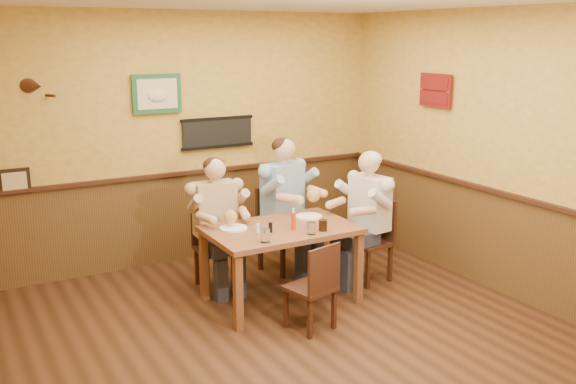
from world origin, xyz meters
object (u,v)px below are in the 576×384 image
object	(u,v)px
dining_table	(281,236)
salt_shaker	(258,228)
diner_white_elder	(369,224)
hot_sauce_bottle	(293,220)
water_glass_mid	(311,228)
diner_blue_polo	(283,212)
cola_tumbler	(323,225)
chair_back_right	(283,229)
chair_right_end	(369,241)
diner_tan_shirt	(216,230)
chair_near_side	(310,286)
chair_back_left	(216,247)
pepper_shaker	(270,227)
water_glass_left	(265,235)

from	to	relation	value
dining_table	salt_shaker	world-z (taller)	salt_shaker
diner_white_elder	hot_sauce_bottle	distance (m)	1.04
water_glass_mid	diner_blue_polo	bearing A→B (deg)	74.80
dining_table	cola_tumbler	world-z (taller)	cola_tumbler
chair_back_right	hot_sauce_bottle	world-z (taller)	hot_sauce_bottle
chair_right_end	diner_tan_shirt	world-z (taller)	diner_tan_shirt
chair_near_side	diner_blue_polo	world-z (taller)	diner_blue_polo
chair_near_side	chair_right_end	bearing A→B (deg)	-162.26
cola_tumbler	water_glass_mid	bearing A→B (deg)	-165.03
water_glass_mid	chair_back_right	bearing A→B (deg)	74.80
cola_tumbler	chair_back_left	bearing A→B (deg)	126.47
water_glass_mid	diner_white_elder	bearing A→B (deg)	21.24
chair_right_end	cola_tumbler	bearing A→B (deg)	-75.63
chair_back_right	diner_white_elder	xyz separation A→B (m)	(0.63, -0.72, 0.16)
salt_shaker	pepper_shaker	size ratio (longest dim) A/B	0.88
chair_right_end	water_glass_mid	bearing A→B (deg)	-76.80
diner_tan_shirt	water_glass_left	distance (m)	1.00
cola_tumbler	salt_shaker	bearing A→B (deg)	155.64
dining_table	water_glass_mid	size ratio (longest dim) A/B	12.14
diner_white_elder	salt_shaker	bearing A→B (deg)	-95.09
chair_right_end	water_glass_mid	distance (m)	1.06
chair_back_right	diner_tan_shirt	world-z (taller)	diner_tan_shirt
dining_table	diner_tan_shirt	distance (m)	0.76
chair_right_end	water_glass_left	distance (m)	1.50
hot_sauce_bottle	water_glass_left	bearing A→B (deg)	-153.03
chair_right_end	dining_table	bearing A→B (deg)	-96.62
chair_back_right	chair_near_side	distance (m)	1.49
chair_near_side	cola_tumbler	xyz separation A→B (m)	(0.36, 0.37, 0.40)
cola_tumbler	hot_sauce_bottle	size ratio (longest dim) A/B	0.56
water_glass_mid	cola_tumbler	xyz separation A→B (m)	(0.15, 0.04, -0.01)
dining_table	chair_back_left	world-z (taller)	chair_back_left
cola_tumbler	salt_shaker	xyz separation A→B (m)	(-0.55, 0.25, -0.01)
diner_tan_shirt	cola_tumbler	distance (m)	1.18
pepper_shaker	diner_white_elder	bearing A→B (deg)	5.76
diner_tan_shirt	diner_white_elder	bearing A→B (deg)	-20.41
chair_back_right	diner_white_elder	world-z (taller)	diner_white_elder
hot_sauce_bottle	cola_tumbler	bearing A→B (deg)	-36.50
water_glass_left	dining_table	bearing A→B (deg)	44.36
dining_table	water_glass_mid	xyz separation A→B (m)	(0.14, -0.33, 0.15)
hot_sauce_bottle	diner_white_elder	bearing A→B (deg)	8.72
diner_white_elder	water_glass_left	world-z (taller)	diner_white_elder
cola_tumbler	salt_shaker	distance (m)	0.61
diner_white_elder	cola_tumbler	world-z (taller)	diner_white_elder
chair_back_right	cola_tumbler	distance (m)	1.10
chair_back_left	diner_white_elder	size ratio (longest dim) A/B	0.69
water_glass_left	diner_white_elder	bearing A→B (deg)	14.34
diner_blue_polo	hot_sauce_bottle	world-z (taller)	diner_blue_polo
chair_right_end	diner_blue_polo	bearing A→B (deg)	-146.63
cola_tumbler	salt_shaker	world-z (taller)	cola_tumbler
diner_white_elder	pepper_shaker	distance (m)	1.25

